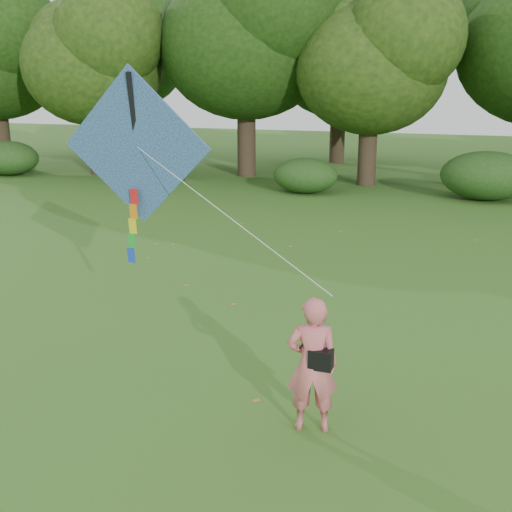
% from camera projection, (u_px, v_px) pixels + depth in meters
% --- Properties ---
extents(ground, '(100.00, 100.00, 0.00)m').
position_uv_depth(ground, '(261.00, 391.00, 9.54)').
color(ground, '#265114').
rests_on(ground, ground).
extents(man_kite_flyer, '(0.77, 0.61, 1.84)m').
position_uv_depth(man_kite_flyer, '(312.00, 365.00, 8.28)').
color(man_kite_flyer, '#D46369').
rests_on(man_kite_flyer, ground).
extents(bystander_left, '(1.04, 1.07, 1.74)m').
position_uv_depth(bystander_left, '(179.00, 162.00, 29.40)').
color(bystander_left, '#2B2B39').
rests_on(bystander_left, ground).
extents(crossbody_bag, '(0.43, 0.20, 0.72)m').
position_uv_depth(crossbody_bag, '(321.00, 358.00, 8.18)').
color(crossbody_bag, black).
rests_on(crossbody_bag, ground).
extents(flying_kite, '(5.11, 2.31, 3.31)m').
position_uv_depth(flying_kite, '(137.00, 149.00, 10.54)').
color(flying_kite, '#254AA0').
rests_on(flying_kite, ground).
extents(tree_line, '(54.70, 15.30, 9.48)m').
position_uv_depth(tree_line, '(466.00, 54.00, 28.33)').
color(tree_line, '#3A2D1E').
rests_on(tree_line, ground).
extents(shrub_band, '(39.15, 3.22, 1.88)m').
position_uv_depth(shrub_band, '(388.00, 174.00, 25.55)').
color(shrub_band, '#264919').
rests_on(shrub_band, ground).
extents(fallen_leaves, '(8.68, 11.38, 0.01)m').
position_uv_depth(fallen_leaves, '(254.00, 258.00, 16.66)').
color(fallen_leaves, olive).
rests_on(fallen_leaves, ground).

